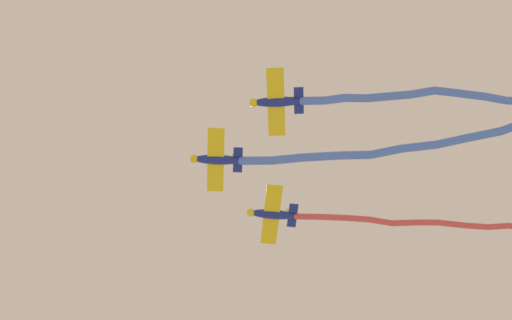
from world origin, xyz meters
TOP-DOWN VIEW (x-y plane):
  - airplane_lead at (0.05, 2.50)m, footprint 5.47×7.04m
  - smoke_trail_lead at (16.02, 8.53)m, footprint 28.72×9.06m
  - airplane_left_wing at (7.95, -0.86)m, footprint 5.51×7.14m
  - smoke_trail_left_wing at (20.61, 4.85)m, footprint 21.09×11.38m
  - airplane_right_wing at (2.57, 10.71)m, footprint 5.43×6.95m
  - smoke_trail_right_wing at (15.76, 17.84)m, footprint 22.44×12.55m

SIDE VIEW (x-z plane):
  - airplane_lead at x=0.05m, z-range 75.34..77.12m
  - airplane_left_wing at x=7.95m, z-range 75.34..77.12m
  - airplane_right_wing at x=2.57m, z-range 75.64..77.42m
  - smoke_trail_right_wing at x=15.76m, z-range 75.97..78.00m
  - smoke_trail_lead at x=16.02m, z-range 75.81..78.45m
  - smoke_trail_left_wing at x=20.61m, z-range 75.57..79.99m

